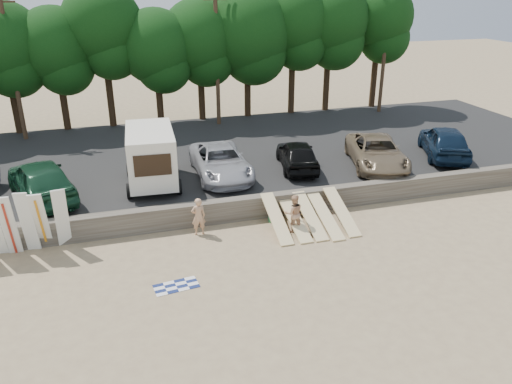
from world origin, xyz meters
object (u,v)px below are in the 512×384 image
(car_1, at_px, (41,180))
(car_4, at_px, (377,152))
(box_trailer, at_px, (151,155))
(car_5, at_px, (444,141))
(car_3, at_px, (297,154))
(car_2, at_px, (221,162))
(beachgoer_a, at_px, (198,216))
(beachgoer_b, at_px, (294,213))
(cooler, at_px, (273,218))

(car_1, xyz_separation_m, car_4, (16.12, -0.42, -0.15))
(box_trailer, height_order, car_5, box_trailer)
(car_1, xyz_separation_m, car_5, (20.40, -0.07, -0.05))
(car_5, bearing_deg, car_3, 19.87)
(car_2, relative_size, beachgoer_a, 3.30)
(box_trailer, relative_size, beachgoer_a, 2.68)
(car_1, relative_size, beachgoer_b, 3.29)
(car_1, bearing_deg, car_5, 161.95)
(car_3, xyz_separation_m, cooler, (-2.64, -4.12, -1.28))
(beachgoer_a, xyz_separation_m, cooler, (3.29, 0.26, -0.64))
(car_2, xyz_separation_m, beachgoer_a, (-1.94, -4.41, -0.63))
(car_1, distance_m, car_5, 20.40)
(beachgoer_a, bearing_deg, box_trailer, -74.25)
(car_1, bearing_deg, beachgoer_a, 129.74)
(car_3, height_order, car_5, car_5)
(car_4, distance_m, beachgoer_b, 7.54)
(box_trailer, height_order, beachgoer_b, box_trailer)
(car_1, relative_size, car_2, 1.00)
(car_5, distance_m, cooler, 11.59)
(car_4, distance_m, cooler, 7.52)
(car_5, bearing_deg, beachgoer_b, 47.68)
(car_1, distance_m, cooler, 10.25)
(cooler, bearing_deg, box_trailer, 146.14)
(car_1, height_order, car_5, car_1)
(car_2, relative_size, car_4, 0.98)
(car_1, bearing_deg, car_4, 160.67)
(cooler, bearing_deg, beachgoer_a, -169.05)
(cooler, bearing_deg, car_1, 165.23)
(car_3, distance_m, beachgoer_b, 5.65)
(car_5, relative_size, beachgoer_b, 3.13)
(beachgoer_a, relative_size, cooler, 4.22)
(car_1, distance_m, car_2, 8.14)
(car_4, xyz_separation_m, beachgoer_b, (-6.14, -4.32, -0.65))
(car_2, relative_size, beachgoer_b, 3.28)
(car_1, height_order, car_3, car_1)
(car_1, distance_m, beachgoer_a, 7.37)
(car_1, distance_m, car_4, 16.13)
(car_3, xyz_separation_m, car_5, (8.29, -0.53, 0.12))
(box_trailer, distance_m, cooler, 6.42)
(car_1, relative_size, car_5, 1.05)
(car_2, height_order, cooler, car_2)
(car_1, height_order, car_2, car_1)
(box_trailer, xyz_separation_m, beachgoer_b, (5.17, -5.02, -1.38))
(box_trailer, relative_size, car_3, 1.00)
(car_3, bearing_deg, car_4, 178.48)
(car_3, bearing_deg, beachgoer_b, 78.55)
(box_trailer, bearing_deg, car_3, 4.70)
(beachgoer_b, bearing_deg, car_1, -18.38)
(box_trailer, xyz_separation_m, car_5, (15.59, -0.35, -0.63))
(car_2, xyz_separation_m, car_3, (3.98, -0.03, -0.00))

